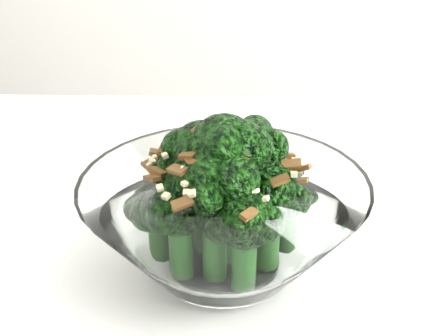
# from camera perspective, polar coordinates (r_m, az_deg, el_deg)

# --- Properties ---
(broccoli_dish) EXTENTS (0.20, 0.20, 0.12)m
(broccoli_dish) POSITION_cam_1_polar(r_m,az_deg,el_deg) (0.43, -0.01, -4.28)
(broccoli_dish) COLOR white
(broccoli_dish) RESTS_ON table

